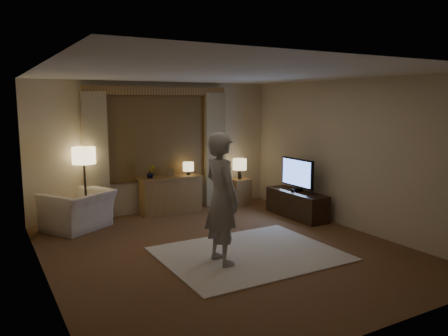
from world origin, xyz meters
TOP-DOWN VIEW (x-y plane):
  - room at (0.00, 0.50)m, footprint 5.04×5.54m
  - rug at (0.20, -0.33)m, footprint 2.50×2.00m
  - sideboard at (0.16, 2.50)m, footprint 1.20×0.40m
  - picture_frame at (0.16, 2.50)m, footprint 0.16×0.02m
  - plant at (-0.24, 2.50)m, footprint 0.17×0.13m
  - table_lamp_sideboard at (0.56, 2.50)m, footprint 0.22×0.22m
  - floor_lamp at (-1.49, 2.50)m, footprint 0.41×0.41m
  - armchair at (-1.69, 2.22)m, footprint 1.37×1.32m
  - side_table at (1.75, 2.45)m, footprint 0.40×0.40m
  - table_lamp_side at (1.75, 2.45)m, footprint 0.30×0.30m
  - tv_stand at (2.15, 1.00)m, footprint 0.45×1.40m
  - tv at (2.15, 1.00)m, footprint 0.22×0.88m
  - person at (-0.32, -0.43)m, footprint 0.45×0.67m

SIDE VIEW (x-z plane):
  - rug at x=0.20m, z-range 0.00..0.02m
  - tv_stand at x=2.15m, z-range 0.00..0.50m
  - side_table at x=1.75m, z-range 0.00..0.56m
  - armchair at x=-1.69m, z-range 0.00..0.68m
  - sideboard at x=0.16m, z-range 0.00..0.70m
  - picture_frame at x=0.16m, z-range 0.70..0.90m
  - plant at x=-0.24m, z-range 0.70..1.00m
  - tv at x=2.15m, z-range 0.53..1.17m
  - table_lamp_side at x=1.75m, z-range 0.65..1.09m
  - table_lamp_sideboard at x=0.56m, z-range 0.75..1.05m
  - person at x=-0.32m, z-range 0.02..1.81m
  - floor_lamp at x=-1.49m, z-range 0.48..1.89m
  - room at x=0.00m, z-range 0.01..2.65m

